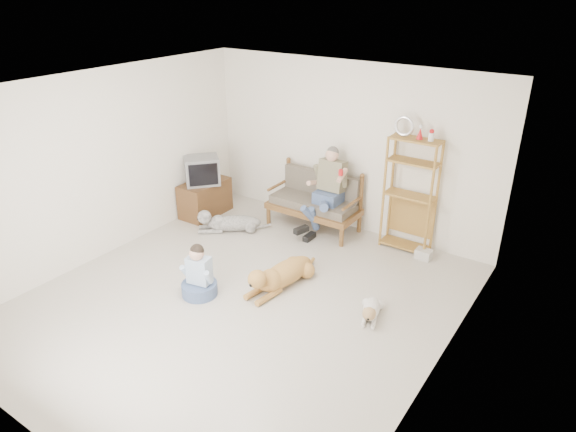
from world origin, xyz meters
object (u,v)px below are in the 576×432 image
Objects in this scene: tv_stand at (205,198)px; golden_retriever at (280,275)px; etagere at (410,194)px; loveseat at (316,200)px.

tv_stand is 2.72m from golden_retriever.
tv_stand is (-3.40, -0.81, -0.60)m from etagere.
etagere is 1.42× the size of golden_retriever.
loveseat is 1.59m from etagere.
etagere is 3.54m from tv_stand.
golden_retriever is at bearing -26.78° from tv_stand.
etagere is (1.53, 0.15, 0.41)m from loveseat.
loveseat is 1.96m from golden_retriever.
tv_stand is (-1.87, -0.66, -0.19)m from loveseat.
loveseat is 0.74× the size of etagere.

